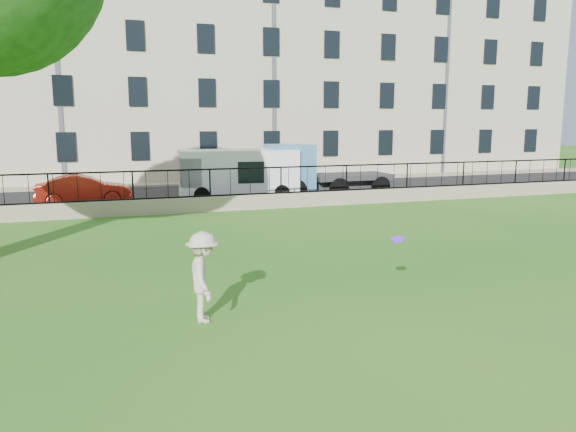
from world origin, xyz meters
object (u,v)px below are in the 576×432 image
object	(u,v)px
red_sedan	(84,190)
frisbee	(398,239)
white_van	(238,174)
blue_truck	(327,169)
man	(204,277)

from	to	relation	value
red_sedan	frisbee	bearing A→B (deg)	-160.60
red_sedan	white_van	bearing A→B (deg)	-91.58
white_van	blue_truck	bearing A→B (deg)	4.17
frisbee	blue_truck	size ratio (longest dim) A/B	0.05
frisbee	white_van	size ratio (longest dim) A/B	0.05
red_sedan	blue_truck	world-z (taller)	blue_truck
frisbee	man	bearing A→B (deg)	175.55
frisbee	white_van	xyz separation A→B (m)	(0.70, 16.12, -0.20)
red_sedan	blue_truck	xyz separation A→B (m)	(11.38, 0.00, 0.59)
man	white_van	distance (m)	16.45
white_van	blue_truck	distance (m)	4.50
man	frisbee	size ratio (longest dim) A/B	6.18
blue_truck	red_sedan	bearing A→B (deg)	179.42
red_sedan	man	bearing A→B (deg)	-173.03
man	white_van	world-z (taller)	white_van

